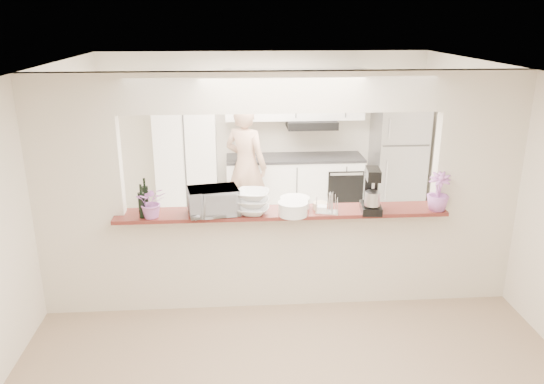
{
  "coord_description": "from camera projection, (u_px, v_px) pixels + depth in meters",
  "views": [
    {
      "loc": [
        -0.47,
        -5.16,
        3.0
      ],
      "look_at": [
        -0.08,
        0.3,
        1.18
      ],
      "focal_mm": 35.0,
      "sensor_mm": 36.0,
      "label": 1
    }
  ],
  "objects": [
    {
      "name": "bar_counter",
      "position": [
        281.0,
        254.0,
        5.67
      ],
      "size": [
        3.4,
        0.38,
        1.09
      ],
      "color": "silver",
      "rests_on": "floor"
    },
    {
      "name": "tile_overlay",
      "position": [
        271.0,
        244.0,
        7.32
      ],
      "size": [
        5.0,
        2.9,
        0.01
      ],
      "primitive_type": "cube",
      "color": "beige",
      "rests_on": "floor"
    },
    {
      "name": "stand_mixer",
      "position": [
        372.0,
        192.0,
        5.38
      ],
      "size": [
        0.23,
        0.34,
        0.46
      ],
      "color": "black",
      "rests_on": "bar_counter"
    },
    {
      "name": "serving_bowls",
      "position": [
        253.0,
        203.0,
        5.34
      ],
      "size": [
        0.38,
        0.38,
        0.24
      ],
      "primitive_type": "imported",
      "rotation": [
        0.0,
        0.0,
        -0.19
      ],
      "color": "white",
      "rests_on": "bar_counter"
    },
    {
      "name": "floor",
      "position": [
        281.0,
        301.0,
        5.86
      ],
      "size": [
        6.0,
        6.0,
        0.0
      ],
      "primitive_type": "plane",
      "color": "tan",
      "rests_on": "ground"
    },
    {
      "name": "flower_left",
      "position": [
        152.0,
        202.0,
        5.23
      ],
      "size": [
        0.31,
        0.27,
        0.32
      ],
      "primitive_type": "imported",
      "rotation": [
        0.0,
        0.0,
        0.06
      ],
      "color": "pink",
      "rests_on": "bar_counter"
    },
    {
      "name": "kitchen_cabinets",
      "position": [
        254.0,
        155.0,
        8.12
      ],
      "size": [
        3.15,
        0.62,
        2.25
      ],
      "color": "white",
      "rests_on": "floor"
    },
    {
      "name": "partition",
      "position": [
        282.0,
        173.0,
        5.39
      ],
      "size": [
        5.0,
        0.15,
        2.5
      ],
      "color": "silver",
      "rests_on": "floor"
    },
    {
      "name": "plate_stack_b",
      "position": [
        295.0,
        203.0,
        5.54
      ],
      "size": [
        0.31,
        0.31,
        0.11
      ],
      "color": "white",
      "rests_on": "bar_counter"
    },
    {
      "name": "tan_bowl",
      "position": [
        320.0,
        206.0,
        5.5
      ],
      "size": [
        0.15,
        0.15,
        0.07
      ],
      "primitive_type": "cylinder",
      "color": "beige",
      "rests_on": "bar_counter"
    },
    {
      "name": "plate_stack_a",
      "position": [
        293.0,
        209.0,
        5.32
      ],
      "size": [
        0.3,
        0.3,
        0.14
      ],
      "color": "white",
      "rests_on": "bar_counter"
    },
    {
      "name": "wine_bottle_b",
      "position": [
        145.0,
        198.0,
        5.44
      ],
      "size": [
        0.07,
        0.07,
        0.34
      ],
      "color": "black",
      "rests_on": "bar_counter"
    },
    {
      "name": "flower_right",
      "position": [
        438.0,
        192.0,
        5.42
      ],
      "size": [
        0.29,
        0.29,
        0.4
      ],
      "primitive_type": "imported",
      "rotation": [
        0.0,
        0.0,
        -0.35
      ],
      "color": "#AA60B4",
      "rests_on": "bar_counter"
    },
    {
      "name": "person",
      "position": [
        246.0,
        166.0,
        7.73
      ],
      "size": [
        0.8,
        0.73,
        1.82
      ],
      "primitive_type": "imported",
      "rotation": [
        0.0,
        0.0,
        2.57
      ],
      "color": "tan",
      "rests_on": "floor"
    },
    {
      "name": "wine_bottle_a",
      "position": [
        142.0,
        205.0,
        5.23
      ],
      "size": [
        0.07,
        0.07,
        0.35
      ],
      "color": "black",
      "rests_on": "bar_counter"
    },
    {
      "name": "utensil_caddy",
      "position": [
        327.0,
        204.0,
        5.37
      ],
      "size": [
        0.25,
        0.18,
        0.22
      ],
      "color": "silver",
      "rests_on": "bar_counter"
    },
    {
      "name": "red_bowl",
      "position": [
        301.0,
        206.0,
        5.49
      ],
      "size": [
        0.14,
        0.14,
        0.06
      ],
      "primitive_type": "cylinder",
      "color": "maroon",
      "rests_on": "bar_counter"
    },
    {
      "name": "refrigerator",
      "position": [
        397.0,
        161.0,
        8.24
      ],
      "size": [
        0.75,
        0.7,
        1.7
      ],
      "primitive_type": "cube",
      "color": "#A2A2A7",
      "rests_on": "floor"
    },
    {
      "name": "toaster_oven",
      "position": [
        213.0,
        201.0,
        5.33
      ],
      "size": [
        0.55,
        0.42,
        0.27
      ],
      "primitive_type": "imported",
      "rotation": [
        0.0,
        0.0,
        0.18
      ],
      "color": "silver",
      "rests_on": "bar_counter"
    }
  ]
}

